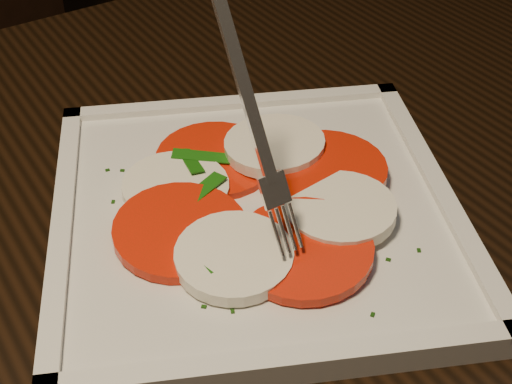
{
  "coord_description": "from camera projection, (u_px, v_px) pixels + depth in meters",
  "views": [
    {
      "loc": [
        -0.09,
        -0.26,
        1.12
      ],
      "look_at": [
        0.09,
        0.12,
        0.78
      ],
      "focal_mm": 50.0,
      "sensor_mm": 36.0,
      "label": 1
    }
  ],
  "objects": [
    {
      "name": "table",
      "position": [
        190.0,
        306.0,
        0.62
      ],
      "size": [
        1.29,
        0.95,
        0.75
      ],
      "rotation": [
        0.0,
        0.0,
        0.13
      ],
      "color": "black",
      "rests_on": "ground"
    },
    {
      "name": "plate",
      "position": [
        256.0,
        214.0,
        0.55
      ],
      "size": [
        0.38,
        0.38,
        0.01
      ],
      "primitive_type": "cube",
      "rotation": [
        0.0,
        0.0,
        -0.3
      ],
      "color": "white",
      "rests_on": "table"
    },
    {
      "name": "caprese_salad",
      "position": [
        256.0,
        198.0,
        0.54
      ],
      "size": [
        0.23,
        0.24,
        0.02
      ],
      "color": "red",
      "rests_on": "plate"
    },
    {
      "name": "fork",
      "position": [
        245.0,
        115.0,
        0.47
      ],
      "size": [
        0.05,
        0.1,
        0.15
      ],
      "primitive_type": null,
      "rotation": [
        0.0,
        0.0,
        0.12
      ],
      "color": "white",
      "rests_on": "caprese_salad"
    }
  ]
}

